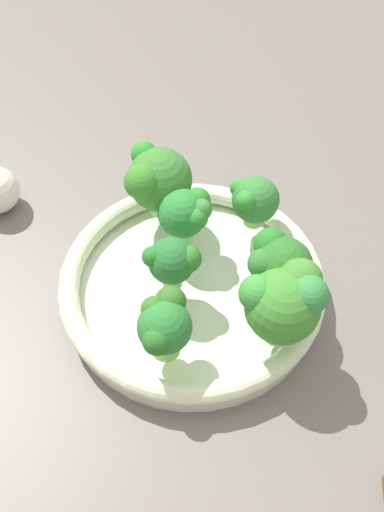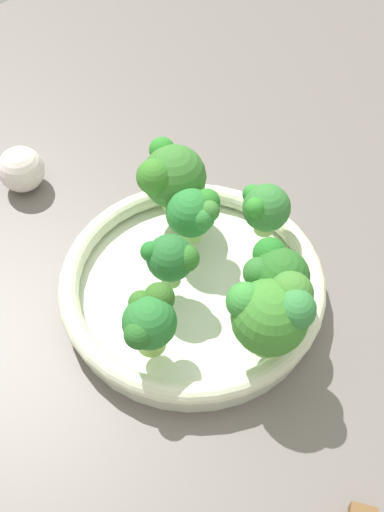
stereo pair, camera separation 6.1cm
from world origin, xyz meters
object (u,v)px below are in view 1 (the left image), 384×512
Objects in this scene: broccoli_floret_1 at (285,302)px; broccoli_floret_5 at (173,261)px; broccoli_floret_4 at (157,180)px; broccoli_floret_3 at (165,326)px; bowl at (192,286)px; broccoli_floret_2 at (186,213)px; broccoli_floret_6 at (279,264)px; broccoli_floret_0 at (254,200)px.

broccoli_floret_1 is 1.39× the size of broccoli_floret_5.
broccoli_floret_1 is 19.34cm from broccoli_floret_4.
broccoli_floret_4 is (-11.39, 12.83, 0.70)cm from broccoli_floret_3.
broccoli_floret_2 reaches higher than bowl.
bowl is 4.50× the size of broccoli_floret_5.
broccoli_floret_5 reaches higher than bowl.
broccoli_floret_4 is 15.76cm from broccoli_floret_6.
broccoli_floret_6 is at bearing 24.42° from bowl.
bowl is 5.89cm from broccoli_floret_5.
broccoli_floret_5 is at bearing 122.86° from broccoli_floret_3.
bowl is 10.79cm from broccoli_floret_0.
broccoli_floret_3 reaches higher than broccoli_floret_0.
broccoli_floret_1 is at bearing -52.31° from broccoli_floret_6.
bowl is 3.25× the size of broccoli_floret_1.
broccoli_floret_3 is at bearing -110.56° from broccoli_floret_6.
broccoli_floret_2 is 13.47cm from broccoli_floret_3.
broccoli_floret_1 reaches higher than broccoli_floret_6.
bowl is at bearing -30.14° from broccoli_floret_4.
broccoli_floret_3 is (-7.24, -7.68, -1.22)cm from broccoli_floret_1.
broccoli_floret_4 is (-8.19, 4.76, 6.39)cm from bowl.
broccoli_floret_4 is at bearing 175.09° from broccoli_floret_6.
broccoli_floret_4 reaches higher than broccoli_floret_5.
broccoli_floret_5 is at bearing -42.10° from broccoli_floret_4.
broccoli_floret_1 is 11.38cm from broccoli_floret_5.
broccoli_floret_1 is at bearing 8.08° from broccoli_floret_5.
broccoli_floret_4 is (-8.94, -4.66, 1.17)cm from broccoli_floret_0.
broccoli_floret_4 is (-4.69, 1.14, 0.96)cm from broccoli_floret_2.
broccoli_floret_2 is 1.01× the size of broccoli_floret_5.
broccoli_floret_0 is at bearing 138.38° from broccoli_floret_6.
broccoli_floret_3 is 0.91× the size of broccoli_floret_6.
broccoli_floret_2 is at bearing 178.94° from broccoli_floret_6.
broccoli_floret_2 is at bearing 119.83° from broccoli_floret_3.
broccoli_floret_5 is at bearing -146.82° from broccoli_floret_6.
broccoli_floret_6 is at bearing -41.62° from broccoli_floret_0.
broccoli_floret_0 is 0.74× the size of broccoli_floret_4.
broccoli_floret_1 is 10.63cm from broccoli_floret_3.
broccoli_floret_0 is (0.75, 9.42, 5.22)cm from bowl.
broccoli_floret_2 is at bearing -13.71° from broccoli_floret_4.
broccoli_floret_3 is at bearing -60.17° from broccoli_floret_2.
broccoli_floret_1 is (10.45, -0.39, 6.90)cm from bowl.
broccoli_floret_3 is at bearing -82.01° from broccoli_floret_0.
broccoli_floret_6 is at bearing -4.91° from broccoli_floret_4.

